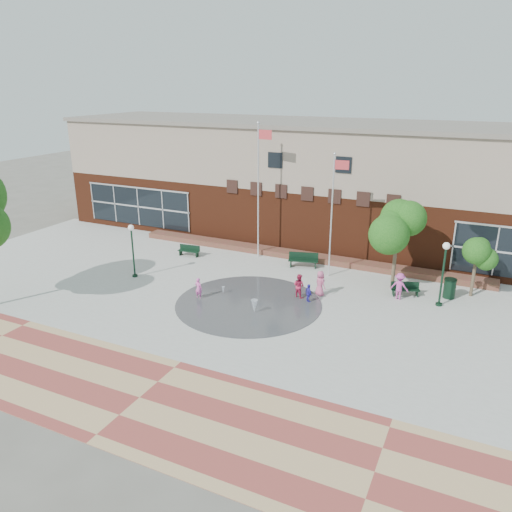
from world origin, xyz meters
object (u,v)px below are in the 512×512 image
at_px(flagpole_left, 259,184).
at_px(child_splash, 199,288).
at_px(flagpole_right, 333,209).
at_px(bench_left, 189,253).
at_px(trash_can, 450,288).

bearing_deg(flagpole_left, child_splash, -84.66).
relative_size(flagpole_right, bench_left, 4.89).
distance_m(bench_left, trash_can, 17.92).
bearing_deg(bench_left, trash_can, -5.20).
distance_m(flagpole_left, bench_left, 7.20).
relative_size(flagpole_right, trash_can, 6.72).
height_order(flagpole_left, bench_left, flagpole_left).
distance_m(flagpole_left, flagpole_right, 6.05).
height_order(flagpole_right, bench_left, flagpole_right).
bearing_deg(bench_left, child_splash, -58.99).
bearing_deg(flagpole_right, bench_left, 178.21).
bearing_deg(trash_can, bench_left, -179.35).
distance_m(trash_can, child_splash, 14.74).
xyz_separation_m(trash_can, child_splash, (-13.29, -6.37, 0.04)).
xyz_separation_m(flagpole_left, trash_can, (13.24, -1.86, -4.72)).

